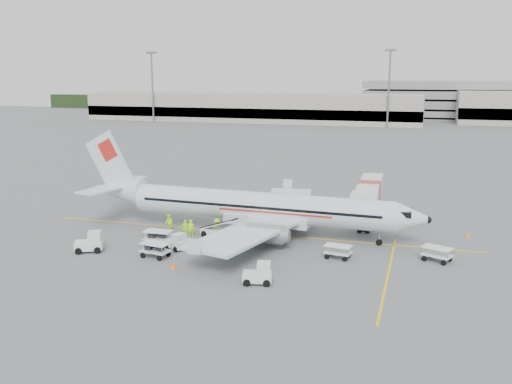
# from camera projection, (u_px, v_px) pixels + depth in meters

# --- Properties ---
(ground) EXTENTS (360.00, 360.00, 0.00)m
(ground) POSITION_uv_depth(u_px,v_px,m) (250.00, 233.00, 56.75)
(ground) COLOR #56595B
(stripe_lead) EXTENTS (44.00, 0.20, 0.01)m
(stripe_lead) POSITION_uv_depth(u_px,v_px,m) (250.00, 233.00, 56.75)
(stripe_lead) COLOR yellow
(stripe_lead) RESTS_ON ground
(stripe_cross) EXTENTS (0.20, 20.00, 0.01)m
(stripe_cross) POSITION_uv_depth(u_px,v_px,m) (388.00, 274.00, 45.31)
(stripe_cross) COLOR yellow
(stripe_cross) RESTS_ON ground
(terminal_west) EXTENTS (110.00, 22.00, 9.00)m
(terminal_west) POSITION_uv_depth(u_px,v_px,m) (252.00, 107.00, 188.95)
(terminal_west) COLOR gray
(terminal_west) RESTS_ON ground
(parking_garage) EXTENTS (62.00, 24.00, 14.00)m
(parking_garage) POSITION_uv_depth(u_px,v_px,m) (455.00, 98.00, 198.24)
(parking_garage) COLOR slate
(parking_garage) RESTS_ON ground
(treeline) EXTENTS (300.00, 3.00, 6.00)m
(treeline) POSITION_uv_depth(u_px,v_px,m) (385.00, 106.00, 220.16)
(treeline) COLOR black
(treeline) RESTS_ON ground
(mast_west) EXTENTS (3.20, 1.20, 22.00)m
(mast_west) POSITION_uv_depth(u_px,v_px,m) (152.00, 87.00, 184.83)
(mast_west) COLOR slate
(mast_west) RESTS_ON ground
(mast_center) EXTENTS (3.20, 1.20, 22.00)m
(mast_center) POSITION_uv_depth(u_px,v_px,m) (389.00, 89.00, 163.69)
(mast_center) COLOR slate
(mast_center) RESTS_ON ground
(aircraft) EXTENTS (35.60, 28.44, 9.52)m
(aircraft) POSITION_uv_depth(u_px,v_px,m) (260.00, 187.00, 55.50)
(aircraft) COLOR silver
(aircraft) RESTS_ON ground
(jet_bridge) EXTENTS (3.28, 15.82, 4.14)m
(jet_bridge) POSITION_uv_depth(u_px,v_px,m) (369.00, 200.00, 61.89)
(jet_bridge) COLOR silver
(jet_bridge) RESTS_ON ground
(belt_loader) EXTENTS (5.42, 3.56, 2.75)m
(belt_loader) POSITION_uv_depth(u_px,v_px,m) (220.00, 224.00, 54.80)
(belt_loader) COLOR silver
(belt_loader) RESTS_ON ground
(tug_fore) EXTENTS (2.42, 1.71, 1.70)m
(tug_fore) POSITION_uv_depth(u_px,v_px,m) (257.00, 273.00, 43.01)
(tug_fore) COLOR silver
(tug_fore) RESTS_ON ground
(tug_mid) EXTENTS (2.29, 1.98, 1.54)m
(tug_mid) POSITION_uv_depth(u_px,v_px,m) (176.00, 241.00, 51.47)
(tug_mid) COLOR silver
(tug_mid) RESTS_ON ground
(tug_aft) EXTENTS (2.75, 2.26, 1.85)m
(tug_aft) POSITION_uv_depth(u_px,v_px,m) (88.00, 242.00, 50.69)
(tug_aft) COLOR silver
(tug_aft) RESTS_ON ground
(cart_loaded_a) EXTENTS (2.60, 1.57, 1.34)m
(cart_loaded_a) POSITION_uv_depth(u_px,v_px,m) (158.00, 238.00, 52.88)
(cart_loaded_a) COLOR silver
(cart_loaded_a) RESTS_ON ground
(cart_loaded_b) EXTENTS (2.72, 1.88, 1.31)m
(cart_loaded_b) POSITION_uv_depth(u_px,v_px,m) (155.00, 250.00, 49.21)
(cart_loaded_b) COLOR silver
(cart_loaded_b) RESTS_ON ground
(cart_empty_a) EXTENTS (2.43, 1.65, 1.18)m
(cart_empty_a) POSITION_uv_depth(u_px,v_px,m) (338.00, 252.00, 48.94)
(cart_empty_a) COLOR silver
(cart_empty_a) RESTS_ON ground
(cart_empty_b) EXTENTS (2.79, 2.27, 1.27)m
(cart_empty_b) POSITION_uv_depth(u_px,v_px,m) (437.00, 254.00, 48.12)
(cart_empty_b) COLOR silver
(cart_empty_b) RESTS_ON ground
(cone_nose) EXTENTS (0.40, 0.40, 0.66)m
(cone_nose) POSITION_uv_depth(u_px,v_px,m) (468.00, 234.00, 55.17)
(cone_nose) COLOR orange
(cone_nose) RESTS_ON ground
(cone_port) EXTENTS (0.42, 0.42, 0.68)m
(cone_port) POSITION_uv_depth(u_px,v_px,m) (321.00, 199.00, 70.54)
(cone_port) COLOR orange
(cone_port) RESTS_ON ground
(cone_stbd) EXTENTS (0.43, 0.43, 0.70)m
(cone_stbd) POSITION_uv_depth(u_px,v_px,m) (174.00, 265.00, 46.39)
(cone_stbd) COLOR orange
(cone_stbd) RESTS_ON ground
(crew_a) EXTENTS (0.75, 0.66, 1.74)m
(crew_a) POSITION_uv_depth(u_px,v_px,m) (191.00, 228.00, 55.24)
(crew_a) COLOR #B1FF11
(crew_a) RESTS_ON ground
(crew_b) EXTENTS (1.03, 0.96, 1.69)m
(crew_b) POSITION_uv_depth(u_px,v_px,m) (169.00, 223.00, 57.46)
(crew_b) COLOR #B1FF11
(crew_b) RESTS_ON ground
(crew_c) EXTENTS (0.88, 1.21, 1.69)m
(crew_c) POSITION_uv_depth(u_px,v_px,m) (217.00, 227.00, 55.81)
(crew_c) COLOR #B1FF11
(crew_c) RESTS_ON ground
(crew_d) EXTENTS (1.04, 0.53, 1.70)m
(crew_d) POSITION_uv_depth(u_px,v_px,m) (185.00, 228.00, 55.43)
(crew_d) COLOR #B1FF11
(crew_d) RESTS_ON ground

